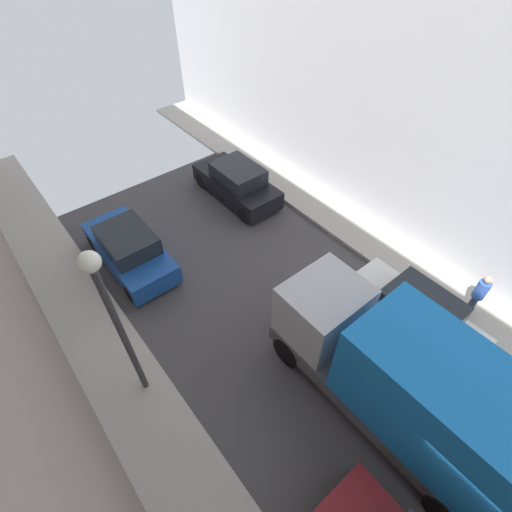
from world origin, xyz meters
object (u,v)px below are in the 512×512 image
at_px(parked_car_left_3, 129,249).
at_px(parked_car_right_2, 414,314).
at_px(pedestrian, 479,294).
at_px(parked_car_right_3, 237,183).
at_px(delivery_truck, 404,381).
at_px(lamp_post, 112,311).

xyz_separation_m(parked_car_left_3, parked_car_right_2, (5.40, -8.02, 0.00)).
bearing_deg(parked_car_left_3, pedestrian, -50.77).
distance_m(parked_car_right_3, delivery_truck, 10.47).
bearing_deg(lamp_post, parked_car_right_3, 36.63).
bearing_deg(parked_car_right_2, lamp_post, 154.91).
bearing_deg(lamp_post, delivery_truck, -45.20).
height_order(parked_car_right_2, delivery_truck, delivery_truck).
relative_size(parked_car_right_2, parked_car_right_3, 1.00).
bearing_deg(pedestrian, parked_car_right_3, 100.91).
relative_size(parked_car_right_3, delivery_truck, 0.64).
bearing_deg(lamp_post, parked_car_right_2, -25.09).
distance_m(parked_car_right_3, pedestrian, 9.92).
distance_m(parked_car_left_3, pedestrian, 11.51).
height_order(parked_car_right_2, pedestrian, pedestrian).
relative_size(parked_car_right_2, delivery_truck, 0.64).
height_order(parked_car_right_3, delivery_truck, delivery_truck).
xyz_separation_m(parked_car_left_3, parked_car_right_3, (5.40, 0.82, 0.00)).
relative_size(parked_car_right_2, pedestrian, 2.44).
relative_size(parked_car_left_3, delivery_truck, 0.64).
xyz_separation_m(parked_car_right_2, delivery_truck, (-2.70, -1.21, 1.07)).
bearing_deg(parked_car_right_3, lamp_post, -143.37).
xyz_separation_m(parked_car_right_3, pedestrian, (1.88, -9.74, 0.35)).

